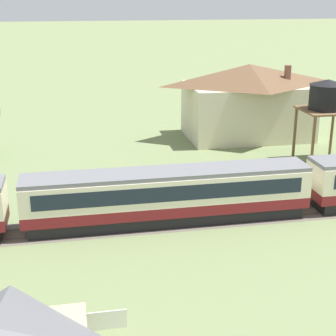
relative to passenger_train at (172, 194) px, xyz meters
name	(u,v)px	position (x,y,z in m)	size (l,w,h in m)	color
passenger_train	(172,194)	(0.00, 0.00, 0.00)	(107.26, 3.07, 3.97)	maroon
railway_track	(101,227)	(-5.14, 0.00, -2.20)	(162.89, 3.60, 0.04)	#665B51
station_house_brown_roof	(248,100)	(13.21, 21.57, 2.13)	(14.81, 9.35, 8.40)	beige
water_tower	(327,98)	(17.28, 10.98, 4.27)	(4.54, 4.54, 8.21)	brown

